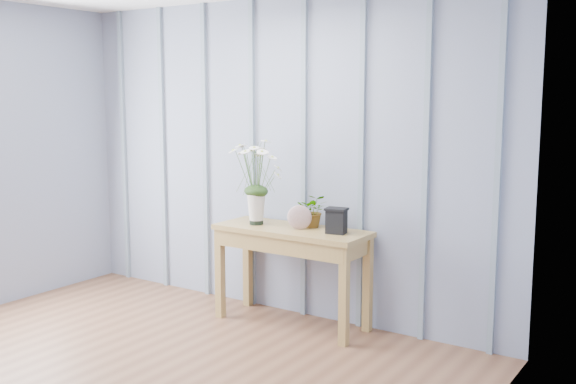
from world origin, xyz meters
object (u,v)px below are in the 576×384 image
Objects in this scene: sideboard at (292,243)px; carved_box at (336,220)px; daisy_vase at (256,170)px; felt_disc_vessel at (299,217)px.

sideboard is 6.40× the size of carved_box.
daisy_vase reaches higher than carved_box.
daisy_vase is at bearing 153.92° from felt_disc_vessel.
sideboard is 0.62m from daisy_vase.
sideboard is 0.44m from carved_box.
daisy_vase is at bearing -176.62° from carved_box.
felt_disc_vessel is (0.39, 0.02, -0.33)m from daisy_vase.
carved_box is (0.38, 0.01, 0.21)m from sideboard.
daisy_vase is (-0.31, -0.03, 0.53)m from sideboard.
felt_disc_vessel is at bearing 2.26° from daisy_vase.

